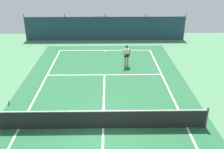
# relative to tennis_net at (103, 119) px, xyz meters

# --- Properties ---
(ground_plane) EXTENTS (36.00, 36.00, 0.00)m
(ground_plane) POSITION_rel_tennis_net_xyz_m (0.00, 0.00, -0.51)
(ground_plane) COLOR #4C8456
(court_surface) EXTENTS (11.02, 26.60, 0.01)m
(court_surface) POSITION_rel_tennis_net_xyz_m (0.00, 0.00, -0.51)
(court_surface) COLOR #236038
(court_surface) RESTS_ON ground
(tennis_net) EXTENTS (10.12, 0.10, 1.10)m
(tennis_net) POSITION_rel_tennis_net_xyz_m (0.00, 0.00, 0.00)
(tennis_net) COLOR black
(tennis_net) RESTS_ON ground
(back_fence) EXTENTS (16.30, 0.98, 2.70)m
(back_fence) POSITION_rel_tennis_net_xyz_m (-0.00, 15.80, 0.16)
(back_fence) COLOR #1E3D4C
(back_fence) RESTS_ON ground
(tennis_player) EXTENTS (0.67, 0.78, 1.64)m
(tennis_player) POSITION_rel_tennis_net_xyz_m (1.68, 8.07, 0.45)
(tennis_player) COLOR #9E7051
(tennis_player) RESTS_ON ground
(tennis_ball_near_player) EXTENTS (0.07, 0.07, 0.07)m
(tennis_ball_near_player) POSITION_rel_tennis_net_xyz_m (-3.05, 5.53, -0.48)
(tennis_ball_near_player) COLOR #CCDB33
(tennis_ball_near_player) RESTS_ON ground
(tennis_ball_midcourt) EXTENTS (0.07, 0.07, 0.07)m
(tennis_ball_midcourt) POSITION_rel_tennis_net_xyz_m (-2.02, 10.88, -0.48)
(tennis_ball_midcourt) COLOR #CCDB33
(tennis_ball_midcourt) RESTS_ON ground
(parked_car) EXTENTS (2.06, 4.22, 1.68)m
(parked_car) POSITION_rel_tennis_net_xyz_m (-0.65, 18.38, 0.33)
(parked_car) COLOR black
(parked_car) RESTS_ON ground
(water_bottle) EXTENTS (0.08, 0.08, 0.24)m
(water_bottle) POSITION_rel_tennis_net_xyz_m (-5.39, 2.34, -0.39)
(water_bottle) COLOR #D84C38
(water_bottle) RESTS_ON ground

